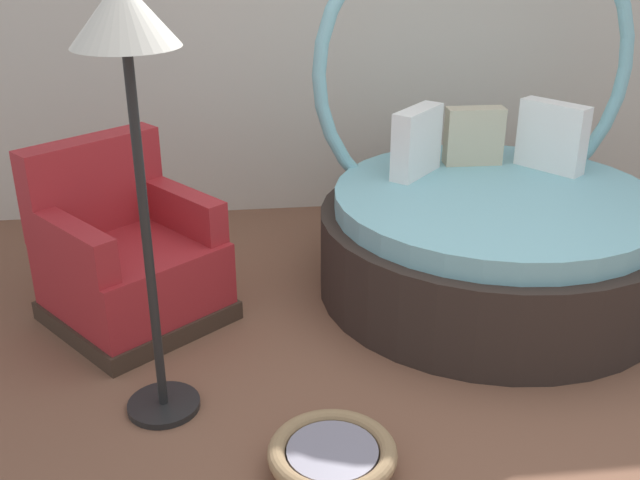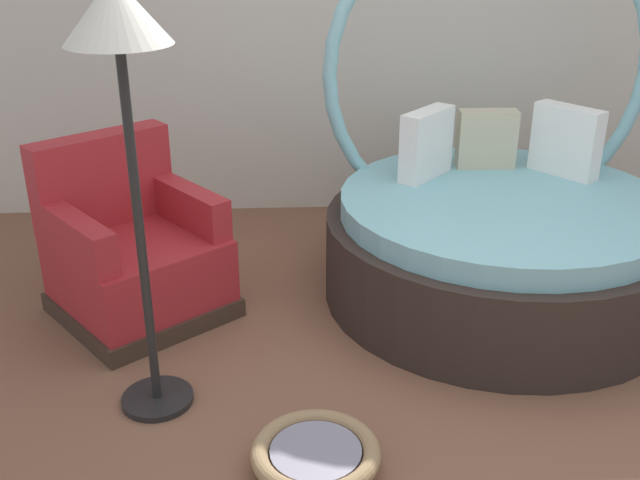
{
  "view_description": "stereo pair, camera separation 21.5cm",
  "coord_description": "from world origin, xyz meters",
  "px_view_note": "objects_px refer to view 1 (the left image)",
  "views": [
    {
      "loc": [
        -0.9,
        -2.67,
        2.05
      ],
      "look_at": [
        -0.51,
        0.63,
        0.55
      ],
      "focal_mm": 42.18,
      "sensor_mm": 36.0,
      "label": 1
    },
    {
      "loc": [
        -0.69,
        -2.69,
        2.05
      ],
      "look_at": [
        -0.51,
        0.63,
        0.55
      ],
      "focal_mm": 42.18,
      "sensor_mm": 36.0,
      "label": 2
    }
  ],
  "objects_px": {
    "round_daybed": "(489,221)",
    "red_armchair": "(127,260)",
    "floor_lamp": "(128,60)",
    "pet_basket": "(332,457)"
  },
  "relations": [
    {
      "from": "round_daybed",
      "to": "red_armchair",
      "type": "relative_size",
      "value": 1.88
    },
    {
      "from": "round_daybed",
      "to": "floor_lamp",
      "type": "bearing_deg",
      "value": -151.18
    },
    {
      "from": "round_daybed",
      "to": "pet_basket",
      "type": "distance_m",
      "value": 1.87
    },
    {
      "from": "pet_basket",
      "to": "floor_lamp",
      "type": "height_order",
      "value": "floor_lamp"
    },
    {
      "from": "round_daybed",
      "to": "pet_basket",
      "type": "bearing_deg",
      "value": -126.5
    },
    {
      "from": "red_armchair",
      "to": "floor_lamp",
      "type": "height_order",
      "value": "floor_lamp"
    },
    {
      "from": "red_armchair",
      "to": "floor_lamp",
      "type": "distance_m",
      "value": 1.49
    },
    {
      "from": "red_armchair",
      "to": "floor_lamp",
      "type": "xyz_separation_m",
      "value": [
        0.22,
        -0.85,
        1.2
      ]
    },
    {
      "from": "pet_basket",
      "to": "floor_lamp",
      "type": "relative_size",
      "value": 0.28
    },
    {
      "from": "pet_basket",
      "to": "floor_lamp",
      "type": "xyz_separation_m",
      "value": [
        -0.69,
        0.5,
        1.46
      ]
    }
  ]
}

